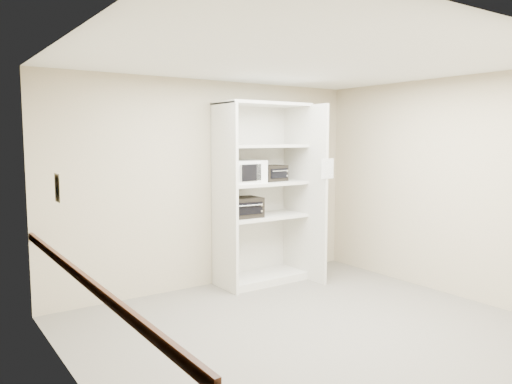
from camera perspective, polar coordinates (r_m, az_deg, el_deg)
floor at (r=5.31m, az=6.06°, el=-15.42°), size 4.50×4.00×0.01m
ceiling at (r=5.00m, az=6.42°, el=14.77°), size 4.50×4.00×0.01m
wall_back at (r=6.61m, az=-5.19°, el=0.92°), size 4.50×0.02×2.70m
wall_front at (r=3.72m, az=26.89°, el=-3.76°), size 4.50×0.02×2.70m
wall_left at (r=3.90m, az=-19.64°, el=-3.01°), size 0.02×4.00×2.70m
wall_right at (r=6.66m, az=21.03°, el=0.58°), size 0.02×4.00×2.70m
shelving_unit at (r=6.74m, az=1.01°, el=-0.83°), size 1.24×0.92×2.42m
microwave at (r=6.48m, az=-1.37°, el=2.33°), size 0.52×0.41×0.30m
toaster_oven_upper at (r=6.80m, az=1.80°, el=2.16°), size 0.41×0.33×0.21m
toaster_oven_lower at (r=6.53m, az=-1.57°, el=-1.77°), size 0.49×0.38×0.26m
paper_sign at (r=6.56m, az=8.18°, el=2.66°), size 0.20×0.01×0.26m
chair_rail at (r=4.00m, az=-19.10°, el=-9.36°), size 0.04×3.98×0.08m
wall_poster at (r=4.51m, az=-21.72°, el=0.45°), size 0.01×0.18×0.25m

